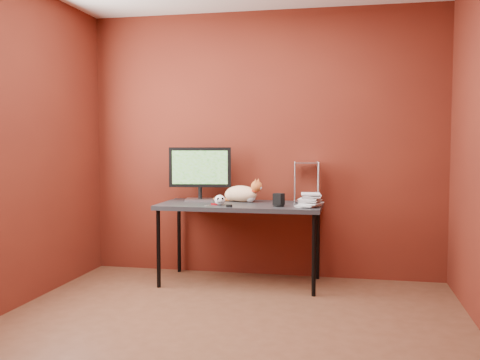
% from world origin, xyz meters
% --- Properties ---
extents(room, '(3.52, 3.52, 2.61)m').
position_xyz_m(room, '(0.00, 0.00, 1.45)').
color(room, '#512D1B').
rests_on(room, ground).
extents(desk, '(1.50, 0.70, 0.75)m').
position_xyz_m(desk, '(-0.15, 1.37, 0.70)').
color(desk, black).
rests_on(desk, ground).
extents(monitor, '(0.60, 0.24, 0.52)m').
position_xyz_m(monitor, '(-0.58, 1.52, 1.04)').
color(monitor, '#ADADB2').
rests_on(monitor, desk).
extents(cat, '(0.49, 0.27, 0.23)m').
position_xyz_m(cat, '(-0.17, 1.53, 0.83)').
color(cat, orange).
rests_on(cat, desk).
extents(skull_mug, '(0.10, 0.10, 0.09)m').
position_xyz_m(skull_mug, '(-0.31, 1.21, 0.80)').
color(skull_mug, white).
rests_on(skull_mug, desk).
extents(speaker, '(0.11, 0.10, 0.12)m').
position_xyz_m(speaker, '(0.23, 1.22, 0.80)').
color(speaker, black).
rests_on(speaker, desk).
extents(book_stack, '(0.24, 0.27, 1.33)m').
position_xyz_m(book_stack, '(0.42, 1.28, 1.41)').
color(book_stack, beige).
rests_on(book_stack, desk).
extents(wire_rack, '(0.24, 0.20, 0.38)m').
position_xyz_m(wire_rack, '(0.44, 1.62, 0.94)').
color(wire_rack, '#ADADB2').
rests_on(wire_rack, desk).
extents(pocket_knife, '(0.08, 0.03, 0.02)m').
position_xyz_m(pocket_knife, '(-0.35, 1.22, 0.76)').
color(pocket_knife, '#A70C14').
rests_on(pocket_knife, desk).
extents(black_gadget, '(0.05, 0.04, 0.02)m').
position_xyz_m(black_gadget, '(-0.19, 1.08, 0.76)').
color(black_gadget, black).
rests_on(black_gadget, desk).
extents(washer, '(0.04, 0.04, 0.00)m').
position_xyz_m(washer, '(-0.42, 1.14, 0.75)').
color(washer, '#ADADB2').
rests_on(washer, desk).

